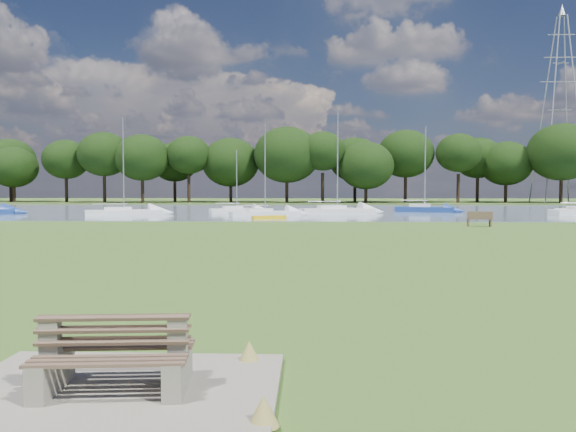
{
  "coord_description": "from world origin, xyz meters",
  "views": [
    {
      "loc": [
        2.51,
        -21.03,
        2.72
      ],
      "look_at": [
        1.78,
        -2.0,
        1.72
      ],
      "focal_mm": 35.0,
      "sensor_mm": 36.0,
      "label": 1
    }
  ],
  "objects_px": {
    "sailboat_4": "(264,212)",
    "sailboat_5": "(236,209)",
    "kayak": "(269,217)",
    "sailboat_1": "(123,210)",
    "bench_pair": "(115,357)",
    "sailboat_7": "(337,209)",
    "riverbank_bench": "(480,219)",
    "sailboat_6": "(424,207)",
    "pylon": "(560,81)"
  },
  "relations": [
    {
      "from": "sailboat_4",
      "to": "sailboat_5",
      "type": "distance_m",
      "value": 7.5
    },
    {
      "from": "kayak",
      "to": "sailboat_1",
      "type": "bearing_deg",
      "value": 134.96
    },
    {
      "from": "bench_pair",
      "to": "sailboat_7",
      "type": "xyz_separation_m",
      "value": [
        5.14,
        47.7,
        0.05
      ]
    },
    {
      "from": "bench_pair",
      "to": "sailboat_5",
      "type": "xyz_separation_m",
      "value": [
        -5.03,
        50.32,
        -0.08
      ]
    },
    {
      "from": "riverbank_bench",
      "to": "kayak",
      "type": "bearing_deg",
      "value": 159.94
    },
    {
      "from": "sailboat_4",
      "to": "sailboat_6",
      "type": "bearing_deg",
      "value": 8.74
    },
    {
      "from": "kayak",
      "to": "sailboat_5",
      "type": "distance_m",
      "value": 12.11
    },
    {
      "from": "sailboat_6",
      "to": "sailboat_7",
      "type": "relative_size",
      "value": 0.86
    },
    {
      "from": "bench_pair",
      "to": "riverbank_bench",
      "type": "xyz_separation_m",
      "value": [
        14.1,
        31.58,
        -0.0
      ]
    },
    {
      "from": "riverbank_bench",
      "to": "pylon",
      "type": "xyz_separation_m",
      "value": [
        27.96,
        52.42,
        18.82
      ]
    },
    {
      "from": "riverbank_bench",
      "to": "sailboat_6",
      "type": "xyz_separation_m",
      "value": [
        0.36,
        20.4,
        0.06
      ]
    },
    {
      "from": "sailboat_7",
      "to": "sailboat_4",
      "type": "bearing_deg",
      "value": -165.77
    },
    {
      "from": "riverbank_bench",
      "to": "sailboat_4",
      "type": "distance_m",
      "value": 19.81
    },
    {
      "from": "pylon",
      "to": "sailboat_6",
      "type": "bearing_deg",
      "value": -130.77
    },
    {
      "from": "riverbank_bench",
      "to": "kayak",
      "type": "distance_m",
      "value": 16.66
    },
    {
      "from": "bench_pair",
      "to": "sailboat_5",
      "type": "height_order",
      "value": "sailboat_5"
    },
    {
      "from": "kayak",
      "to": "sailboat_6",
      "type": "relative_size",
      "value": 0.32
    },
    {
      "from": "sailboat_5",
      "to": "sailboat_7",
      "type": "bearing_deg",
      "value": -36.06
    },
    {
      "from": "sailboat_1",
      "to": "sailboat_6",
      "type": "height_order",
      "value": "sailboat_1"
    },
    {
      "from": "sailboat_4",
      "to": "sailboat_1",
      "type": "bearing_deg",
      "value": 155.61
    },
    {
      "from": "sailboat_4",
      "to": "sailboat_7",
      "type": "bearing_deg",
      "value": 12.27
    },
    {
      "from": "bench_pair",
      "to": "sailboat_4",
      "type": "xyz_separation_m",
      "value": [
        -1.59,
        43.66,
        -0.06
      ]
    },
    {
      "from": "sailboat_5",
      "to": "sailboat_6",
      "type": "distance_m",
      "value": 19.56
    },
    {
      "from": "kayak",
      "to": "pylon",
      "type": "distance_m",
      "value": 65.07
    },
    {
      "from": "sailboat_5",
      "to": "pylon",
      "type": "bearing_deg",
      "value": 13.99
    },
    {
      "from": "sailboat_1",
      "to": "sailboat_6",
      "type": "relative_size",
      "value": 1.02
    },
    {
      "from": "bench_pair",
      "to": "sailboat_5",
      "type": "bearing_deg",
      "value": 90.77
    },
    {
      "from": "riverbank_bench",
      "to": "sailboat_6",
      "type": "height_order",
      "value": "sailboat_6"
    },
    {
      "from": "bench_pair",
      "to": "sailboat_6",
      "type": "bearing_deg",
      "value": 69.52
    },
    {
      "from": "sailboat_1",
      "to": "sailboat_5",
      "type": "relative_size",
      "value": 1.42
    },
    {
      "from": "pylon",
      "to": "sailboat_4",
      "type": "xyz_separation_m",
      "value": [
        -43.66,
        -40.34,
        -18.87
      ]
    },
    {
      "from": "sailboat_4",
      "to": "sailboat_7",
      "type": "distance_m",
      "value": 7.85
    },
    {
      "from": "riverbank_bench",
      "to": "sailboat_4",
      "type": "relative_size",
      "value": 0.2
    },
    {
      "from": "kayak",
      "to": "sailboat_6",
      "type": "xyz_separation_m",
      "value": [
        15.28,
        13.01,
        0.39
      ]
    },
    {
      "from": "kayak",
      "to": "pylon",
      "type": "bearing_deg",
      "value": 24.4
    },
    {
      "from": "kayak",
      "to": "sailboat_1",
      "type": "xyz_separation_m",
      "value": [
        -14.2,
        6.04,
        0.31
      ]
    },
    {
      "from": "sailboat_4",
      "to": "sailboat_5",
      "type": "height_order",
      "value": "sailboat_4"
    },
    {
      "from": "sailboat_1",
      "to": "sailboat_7",
      "type": "bearing_deg",
      "value": -14.96
    },
    {
      "from": "sailboat_5",
      "to": "sailboat_6",
      "type": "height_order",
      "value": "sailboat_6"
    },
    {
      "from": "bench_pair",
      "to": "sailboat_1",
      "type": "height_order",
      "value": "sailboat_1"
    },
    {
      "from": "sailboat_1",
      "to": "sailboat_6",
      "type": "bearing_deg",
      "value": -9.24
    },
    {
      "from": "sailboat_6",
      "to": "sailboat_4",
      "type": "bearing_deg",
      "value": -135.19
    },
    {
      "from": "sailboat_1",
      "to": "riverbank_bench",
      "type": "bearing_deg",
      "value": -47.31
    },
    {
      "from": "sailboat_1",
      "to": "sailboat_6",
      "type": "distance_m",
      "value": 30.29
    },
    {
      "from": "sailboat_1",
      "to": "sailboat_4",
      "type": "xyz_separation_m",
      "value": [
        13.43,
        -1.35,
        -0.03
      ]
    },
    {
      "from": "kayak",
      "to": "sailboat_5",
      "type": "xyz_separation_m",
      "value": [
        -4.21,
        11.35,
        0.25
      ]
    },
    {
      "from": "bench_pair",
      "to": "riverbank_bench",
      "type": "relative_size",
      "value": 1.18
    },
    {
      "from": "kayak",
      "to": "sailboat_4",
      "type": "relative_size",
      "value": 0.34
    },
    {
      "from": "kayak",
      "to": "sailboat_1",
      "type": "distance_m",
      "value": 15.43
    },
    {
      "from": "sailboat_1",
      "to": "sailboat_7",
      "type": "height_order",
      "value": "sailboat_7"
    }
  ]
}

